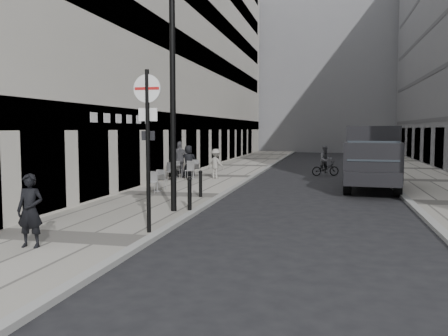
{
  "coord_description": "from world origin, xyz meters",
  "views": [
    {
      "loc": [
        4.2,
        -7.36,
        2.69
      ],
      "look_at": [
        0.74,
        7.9,
        1.4
      ],
      "focal_mm": 38.0,
      "sensor_mm": 36.0,
      "label": 1
    }
  ],
  "objects_px": {
    "walking_man": "(30,211)",
    "sign_post": "(148,129)",
    "cyclist": "(325,164)",
    "panel_van": "(373,154)",
    "lamppost": "(173,86)"
  },
  "relations": [
    {
      "from": "cyclist",
      "to": "sign_post",
      "type": "bearing_deg",
      "value": -125.46
    },
    {
      "from": "walking_man",
      "to": "sign_post",
      "type": "xyz_separation_m",
      "value": [
        1.94,
        1.98,
        1.76
      ]
    },
    {
      "from": "panel_van",
      "to": "sign_post",
      "type": "bearing_deg",
      "value": -115.09
    },
    {
      "from": "walking_man",
      "to": "cyclist",
      "type": "distance_m",
      "value": 19.76
    },
    {
      "from": "sign_post",
      "to": "panel_van",
      "type": "xyz_separation_m",
      "value": [
        6.21,
        11.0,
        -1.1
      ]
    },
    {
      "from": "walking_man",
      "to": "lamppost",
      "type": "distance_m",
      "value": 6.12
    },
    {
      "from": "lamppost",
      "to": "sign_post",
      "type": "bearing_deg",
      "value": -82.61
    },
    {
      "from": "walking_man",
      "to": "lamppost",
      "type": "relative_size",
      "value": 0.23
    },
    {
      "from": "walking_man",
      "to": "panel_van",
      "type": "xyz_separation_m",
      "value": [
        8.16,
        12.98,
        0.66
      ]
    },
    {
      "from": "sign_post",
      "to": "lamppost",
      "type": "distance_m",
      "value": 3.38
    },
    {
      "from": "walking_man",
      "to": "panel_van",
      "type": "distance_m",
      "value": 15.35
    },
    {
      "from": "cyclist",
      "to": "lamppost",
      "type": "bearing_deg",
      "value": -129.89
    },
    {
      "from": "sign_post",
      "to": "cyclist",
      "type": "distance_m",
      "value": 17.45
    },
    {
      "from": "panel_van",
      "to": "lamppost",
      "type": "bearing_deg",
      "value": -125.51
    },
    {
      "from": "cyclist",
      "to": "walking_man",
      "type": "bearing_deg",
      "value": -129.59
    }
  ]
}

